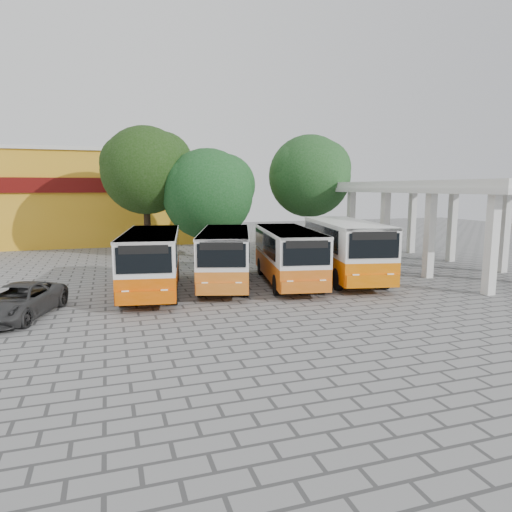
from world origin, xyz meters
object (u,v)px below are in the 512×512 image
object	(u,v)px
bus_centre_left	(225,254)
bus_far_left	(152,258)
parked_car	(18,301)
bus_far_right	(345,246)
bus_centre_right	(288,252)

from	to	relation	value
bus_centre_left	bus_far_left	bearing A→B (deg)	-156.67
parked_car	bus_far_right	bearing A→B (deg)	29.97
bus_far_left	bus_centre_right	bearing A→B (deg)	7.75
bus_centre_right	bus_far_right	size ratio (longest dim) A/B	0.90
bus_far_left	bus_centre_left	xyz separation A→B (m)	(3.74, 0.45, -0.05)
bus_centre_left	bus_far_right	size ratio (longest dim) A/B	0.90
bus_far_left	bus_centre_left	distance (m)	3.77
bus_centre_left	bus_centre_right	xyz separation A→B (m)	(3.23, -0.64, 0.02)
bus_centre_left	bus_far_right	distance (m)	6.72
bus_centre_left	bus_centre_right	size ratio (longest dim) A/B	1.01
bus_centre_left	parked_car	world-z (taller)	bus_centre_left
bus_centre_left	parked_car	xyz separation A→B (m)	(-9.11, -3.36, -0.99)
bus_far_left	bus_centre_right	xyz separation A→B (m)	(6.97, -0.19, -0.03)
bus_far_left	bus_centre_right	distance (m)	6.97
bus_far_right	bus_centre_right	bearing A→B (deg)	-163.57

